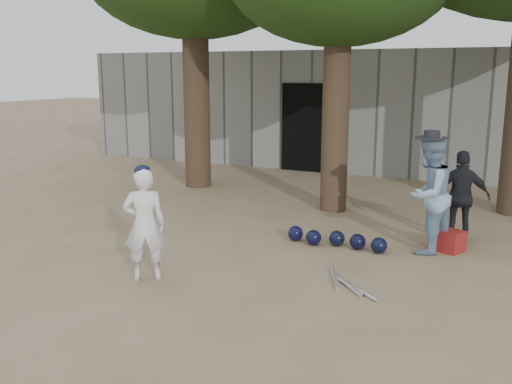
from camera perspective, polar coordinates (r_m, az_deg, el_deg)
The scene contains 8 objects.
ground at distance 7.21m, azimuth -7.90°, elevation -8.46°, with size 70.00×70.00×0.00m, color #937C5E.
boy_player at distance 7.02m, azimuth -11.08°, elevation -3.21°, with size 0.51×0.33×1.39m, color white.
spectator_blue at distance 8.25m, azimuth 16.82°, elevation -0.28°, with size 0.80×0.62×1.65m, color #80A4C6.
spectator_dark at distance 8.91m, azimuth 19.85°, elevation -0.48°, with size 0.81×0.34×1.38m, color black.
red_bag at distance 8.56m, azimuth 18.58°, elevation -4.61°, with size 0.42×0.32×0.30m, color #9A2A14.
back_building at distance 16.38m, azimuth 12.80°, elevation 8.25°, with size 16.00×5.24×3.00m.
helmet_row at distance 8.38m, azimuth 7.98°, elevation -4.69°, with size 1.51×0.34×0.23m.
bat_pile at distance 6.95m, azimuth 9.02°, elevation -9.05°, with size 0.84×0.82×0.06m.
Camera 1 is at (3.84, -5.56, 2.52)m, focal length 40.00 mm.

